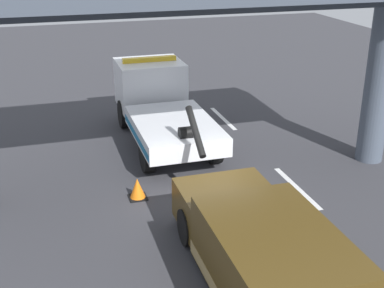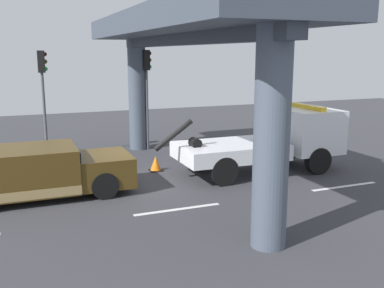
{
  "view_description": "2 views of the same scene",
  "coord_description": "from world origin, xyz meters",
  "px_view_note": "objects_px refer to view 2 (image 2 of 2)",
  "views": [
    {
      "loc": [
        -11.32,
        3.74,
        6.54
      ],
      "look_at": [
        0.26,
        0.26,
        1.56
      ],
      "focal_mm": 48.08,
      "sensor_mm": 36.0,
      "label": 1
    },
    {
      "loc": [
        -4.1,
        -14.02,
        4.41
      ],
      "look_at": [
        1.62,
        0.22,
        1.24
      ],
      "focal_mm": 41.21,
      "sensor_mm": 36.0,
      "label": 2
    }
  ],
  "objects_px": {
    "towed_van_green": "(38,173)",
    "traffic_light_far": "(147,78)",
    "tow_truck_white": "(276,140)",
    "traffic_light_near": "(43,81)",
    "traffic_cone_orange": "(156,164)"
  },
  "relations": [
    {
      "from": "towed_van_green",
      "to": "traffic_light_far",
      "type": "distance_m",
      "value": 7.91
    },
    {
      "from": "tow_truck_white",
      "to": "towed_van_green",
      "type": "xyz_separation_m",
      "value": [
        -8.58,
        -0.0,
        -0.42
      ]
    },
    {
      "from": "traffic_light_near",
      "to": "traffic_light_far",
      "type": "relative_size",
      "value": 0.99
    },
    {
      "from": "tow_truck_white",
      "to": "towed_van_green",
      "type": "bearing_deg",
      "value": -179.97
    },
    {
      "from": "traffic_light_near",
      "to": "traffic_cone_orange",
      "type": "distance_m",
      "value": 6.1
    },
    {
      "from": "towed_van_green",
      "to": "traffic_light_near",
      "type": "xyz_separation_m",
      "value": [
        0.63,
        5.47,
        2.51
      ]
    },
    {
      "from": "tow_truck_white",
      "to": "traffic_cone_orange",
      "type": "xyz_separation_m",
      "value": [
        -4.27,
        1.63,
        -0.93
      ]
    },
    {
      "from": "traffic_light_near",
      "to": "traffic_cone_orange",
      "type": "height_order",
      "value": "traffic_light_near"
    },
    {
      "from": "tow_truck_white",
      "to": "traffic_light_far",
      "type": "bearing_deg",
      "value": 122.25
    },
    {
      "from": "towed_van_green",
      "to": "traffic_light_near",
      "type": "distance_m",
      "value": 6.05
    },
    {
      "from": "towed_van_green",
      "to": "traffic_cone_orange",
      "type": "height_order",
      "value": "towed_van_green"
    },
    {
      "from": "traffic_light_far",
      "to": "traffic_cone_orange",
      "type": "height_order",
      "value": "traffic_light_far"
    },
    {
      "from": "tow_truck_white",
      "to": "towed_van_green",
      "type": "height_order",
      "value": "tow_truck_white"
    },
    {
      "from": "tow_truck_white",
      "to": "traffic_cone_orange",
      "type": "bearing_deg",
      "value": 159.08
    },
    {
      "from": "tow_truck_white",
      "to": "traffic_light_far",
      "type": "relative_size",
      "value": 1.59
    }
  ]
}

